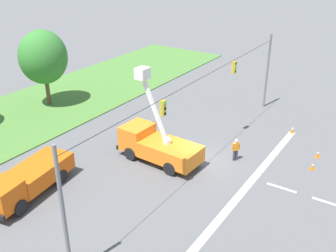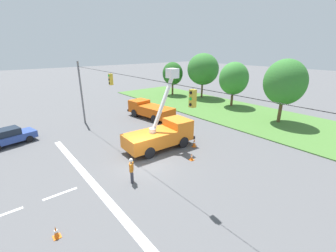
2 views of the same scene
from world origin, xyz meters
name	(u,v)px [view 1 (image 1 of 2)]	position (x,y,z in m)	size (l,w,h in m)	color
ground_plane	(200,162)	(0.00, 0.00, 0.00)	(200.00, 200.00, 0.00)	#565659
grass_verge	(38,110)	(0.00, 18.00, 0.05)	(56.00, 12.00, 0.10)	#477533
lane_markings	(274,185)	(0.00, -5.70, 0.00)	(17.60, 15.25, 0.01)	silver
signal_gantry	(202,109)	(0.02, 0.00, 4.25)	(26.20, 0.33, 7.20)	slate
tree_east	(43,57)	(1.69, 18.21, 4.86)	(4.73, 4.42, 7.46)	brown
utility_truck_bucket_lift	(156,144)	(-1.49, 2.87, 1.36)	(2.77, 6.48, 6.94)	orange
utility_truck_support_near	(26,180)	(-9.73, 7.26, 1.11)	(6.88, 3.27, 2.04)	#D6560F
road_worker	(236,148)	(1.68, -2.08, 1.00)	(0.54, 0.44, 1.77)	#383842
traffic_cone_foreground_left	(292,129)	(8.66, -4.23, 0.33)	(0.36, 0.36, 0.68)	orange
traffic_cone_foreground_right	(313,166)	(3.49, -7.29, 0.30)	(0.36, 0.36, 0.63)	orange
traffic_cone_mid_left	(318,154)	(5.55, -7.15, 0.30)	(0.36, 0.36, 0.63)	orange
traffic_cone_mid_right	(177,138)	(1.95, 3.25, 0.27)	(0.36, 0.36, 0.58)	orange
traffic_cone_near_bucket	(145,138)	(0.26, 5.26, 0.40)	(0.36, 0.36, 0.80)	orange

